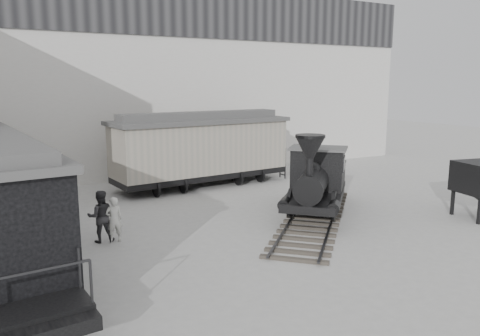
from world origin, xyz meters
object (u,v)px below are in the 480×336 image
visitor_a (114,220)px  visitor_b (101,216)px  locomotive (316,184)px  boxcar (202,147)px

visitor_a → visitor_b: 0.47m
locomotive → boxcar: boxcar is taller
boxcar → visitor_b: size_ratio=5.45×
boxcar → visitor_b: (-6.75, -6.65, -1.16)m
locomotive → visitor_a: bearing=-139.5°
boxcar → visitor_b: bearing=-140.9°
locomotive → visitor_b: locomotive is taller
boxcar → visitor_b: 9.55m
boxcar → visitor_a: boxcar is taller
locomotive → visitor_b: 8.63m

